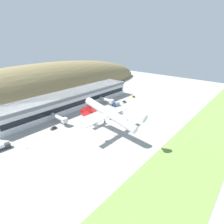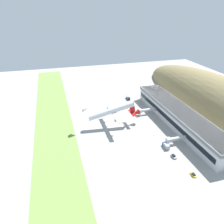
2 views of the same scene
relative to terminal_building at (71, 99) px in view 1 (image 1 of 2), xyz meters
name	(u,v)px [view 1 (image 1 of 2)]	position (x,y,z in m)	size (l,w,h in m)	color
ground_plane	(111,135)	(-11.83, -53.44, -7.29)	(377.93, 377.93, 0.00)	#9E9E99
grass_strip_foreground	(184,168)	(-11.83, -96.27, -7.25)	(340.14, 29.17, 0.08)	#759947
hill_backdrop	(47,95)	(5.28, 47.85, -7.29)	(283.71, 56.98, 61.72)	olive
terminal_building	(71,99)	(0.00, 0.00, 0.00)	(115.48, 19.54, 12.86)	silver
jetway_0	(59,118)	(-22.67, -17.96, -3.29)	(3.38, 15.81, 5.43)	silver
jetway_1	(107,100)	(24.40, -17.24, -3.29)	(3.38, 14.45, 5.43)	silver
cargo_airplane	(108,114)	(-11.58, -51.50, 5.46)	(35.90, 46.97, 14.37)	silver
service_car_0	(124,102)	(37.63, -25.38, -6.59)	(4.47, 2.14, 1.68)	#999EA3
service_car_1	(54,128)	(-29.76, -21.79, -6.70)	(4.10, 1.90, 1.42)	#333338
service_car_2	(133,97)	(55.21, -23.09, -6.70)	(4.02, 1.83, 1.41)	gold
fuel_truck	(1,147)	(-59.16, -21.59, -5.73)	(7.86, 2.84, 3.32)	#333338
box_truck	(116,104)	(26.90, -25.00, -5.86)	(6.75, 2.81, 3.02)	#264C99
traffic_cone_0	(105,111)	(11.37, -26.76, -7.01)	(0.52, 0.52, 0.58)	orange
traffic_cone_1	(27,148)	(-50.34, -30.22, -7.01)	(0.52, 0.52, 0.58)	orange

